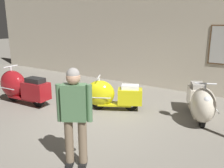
{
  "coord_description": "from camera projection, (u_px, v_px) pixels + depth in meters",
  "views": [
    {
      "loc": [
        3.37,
        -4.27,
        2.34
      ],
      "look_at": [
        -0.13,
        0.96,
        0.7
      ],
      "focal_mm": 37.88,
      "sensor_mm": 36.0,
      "label": 1
    }
  ],
  "objects": [
    {
      "name": "ground_plane",
      "position": [
        95.0,
        120.0,
        5.84
      ],
      "size": [
        60.0,
        60.0,
        0.0
      ],
      "primitive_type": "plane",
      "color": "slate"
    },
    {
      "name": "showroom_back_wall",
      "position": [
        160.0,
        33.0,
        8.42
      ],
      "size": [
        18.0,
        0.24,
        3.99
      ],
      "color": "#BCB29E",
      "rests_on": "ground"
    },
    {
      "name": "scooter_0",
      "position": [
        20.0,
        87.0,
        7.02
      ],
      "size": [
        1.83,
        0.65,
        1.1
      ],
      "rotation": [
        0.0,
        0.0,
        -3.06
      ],
      "color": "black",
      "rests_on": "ground"
    },
    {
      "name": "scooter_1",
      "position": [
        109.0,
        95.0,
        6.46
      ],
      "size": [
        1.57,
        1.11,
        0.94
      ],
      "rotation": [
        0.0,
        0.0,
        -2.65
      ],
      "color": "black",
      "rests_on": "ground"
    },
    {
      "name": "scooter_2",
      "position": [
        201.0,
        103.0,
        5.68
      ],
      "size": [
        1.12,
        1.76,
        1.05
      ],
      "rotation": [
        0.0,
        0.0,
        -1.17
      ],
      "color": "black",
      "rests_on": "ground"
    },
    {
      "name": "visitor_0",
      "position": [
        75.0,
        112.0,
        3.75
      ],
      "size": [
        0.5,
        0.4,
        1.68
      ],
      "rotation": [
        0.0,
        0.0,
        2.11
      ],
      "color": "black",
      "rests_on": "ground"
    }
  ]
}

